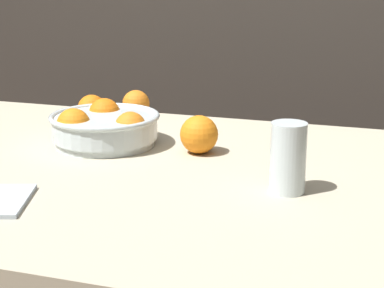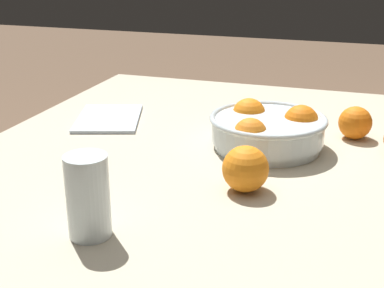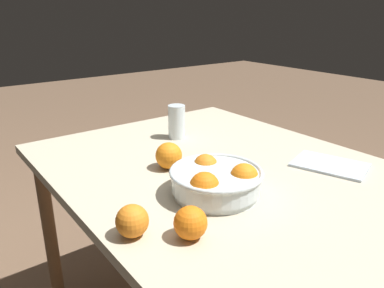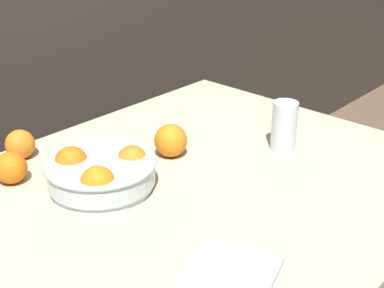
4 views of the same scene
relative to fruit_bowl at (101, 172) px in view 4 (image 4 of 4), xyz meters
The scene contains 7 objects.
dining_table 0.21m from the fruit_bowl, 53.17° to the right, with size 1.27×0.94×0.75m.
fruit_bowl is the anchor object (origin of this frame).
juice_glass 0.49m from the fruit_bowl, 22.23° to the right, with size 0.06×0.06×0.13m.
orange_loose_near_bowl 0.22m from the fruit_bowl, ahead, with size 0.08×0.08×0.08m, color orange.
orange_loose_front 0.21m from the fruit_bowl, 124.14° to the left, with size 0.07×0.07×0.07m, color orange.
orange_loose_aside 0.27m from the fruit_bowl, 97.71° to the left, with size 0.07×0.07×0.07m, color orange.
napkin 0.42m from the fruit_bowl, 99.59° to the right, with size 0.22×0.15×0.01m, color silver.
Camera 4 is at (-0.74, -0.72, 1.35)m, focal length 50.00 mm.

